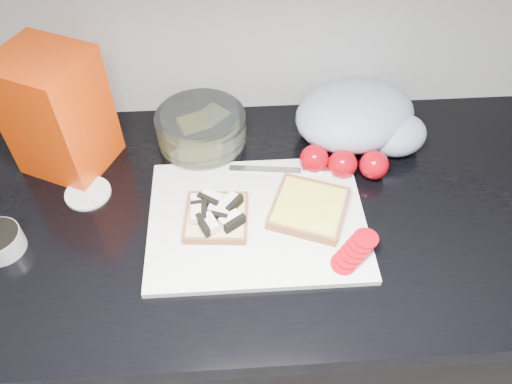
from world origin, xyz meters
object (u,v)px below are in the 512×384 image
glass_bowl (201,130)px  cutting_board (257,220)px  steel_canister (52,96)px  bread_bag (57,113)px

glass_bowl → cutting_board: bearing=-65.0°
steel_canister → bread_bag: bearing=-68.5°
cutting_board → glass_bowl: size_ratio=2.13×
glass_bowl → steel_canister: bearing=168.3°
glass_bowl → steel_canister: steel_canister is taller
glass_bowl → bread_bag: size_ratio=0.76×
glass_bowl → bread_bag: 0.28m
cutting_board → steel_canister: size_ratio=2.12×
cutting_board → steel_canister: bearing=145.1°
glass_bowl → bread_bag: bread_bag is taller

